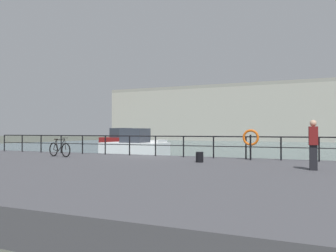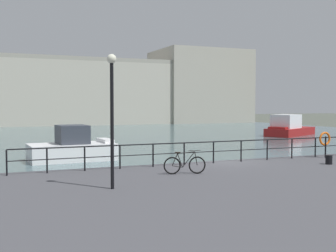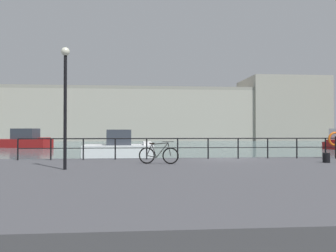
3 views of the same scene
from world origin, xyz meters
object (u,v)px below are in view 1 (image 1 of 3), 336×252
at_px(life_ring_stand, 251,139).
at_px(harbor_building, 323,111).
at_px(moored_white_yacht, 120,139).
at_px(mooring_bollard, 200,157).
at_px(moored_red_daysailer, 135,146).
at_px(standing_person, 313,144).
at_px(parked_bicycle, 60,149).

bearing_deg(life_ring_stand, harbor_building, 88.47).
bearing_deg(moored_white_yacht, mooring_bollard, -32.03).
distance_m(moored_white_yacht, life_ring_stand, 37.95).
xyz_separation_m(moored_white_yacht, mooring_bollard, (23.33, -30.62, 0.03)).
bearing_deg(life_ring_stand, moored_red_daysailer, 139.94).
height_order(moored_red_daysailer, mooring_bollard, moored_red_daysailer).
distance_m(harbor_building, moored_white_yacht, 42.54).
height_order(harbor_building, moored_white_yacht, harbor_building).
bearing_deg(harbor_building, mooring_bollard, -93.01).
distance_m(moored_red_daysailer, life_ring_stand, 15.34).
xyz_separation_m(mooring_bollard, standing_person, (4.49, -1.21, 0.64)).
bearing_deg(parked_bicycle, mooring_bollard, 12.96).
height_order(moored_red_daysailer, parked_bicycle, moored_red_daysailer).
distance_m(harbor_building, mooring_bollard, 63.66).
bearing_deg(moored_red_daysailer, mooring_bollard, -52.78).
relative_size(harbor_building, standing_person, 45.30).
bearing_deg(life_ring_stand, moored_white_yacht, 131.29).
distance_m(harbor_building, life_ring_stand, 61.43).
xyz_separation_m(harbor_building, life_ring_stand, (-1.63, -61.26, -4.26)).
xyz_separation_m(moored_red_daysailer, parked_bicycle, (2.41, -11.90, 0.32)).
height_order(moored_white_yacht, life_ring_stand, moored_white_yacht).
height_order(moored_white_yacht, parked_bicycle, moored_white_yacht).
bearing_deg(moored_red_daysailer, life_ring_stand, -42.76).
bearing_deg(parked_bicycle, life_ring_stand, 25.87).
xyz_separation_m(moored_white_yacht, life_ring_stand, (25.04, -28.51, 0.79)).
height_order(life_ring_stand, standing_person, standing_person).
bearing_deg(moored_white_yacht, life_ring_stand, -28.05).
bearing_deg(harbor_building, life_ring_stand, -91.53).
distance_m(mooring_bollard, life_ring_stand, 2.82).
xyz_separation_m(moored_red_daysailer, mooring_bollard, (10.01, -11.97, 0.15)).
distance_m(parked_bicycle, life_ring_stand, 9.55).
xyz_separation_m(parked_bicycle, life_ring_stand, (9.30, 2.05, 0.59)).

